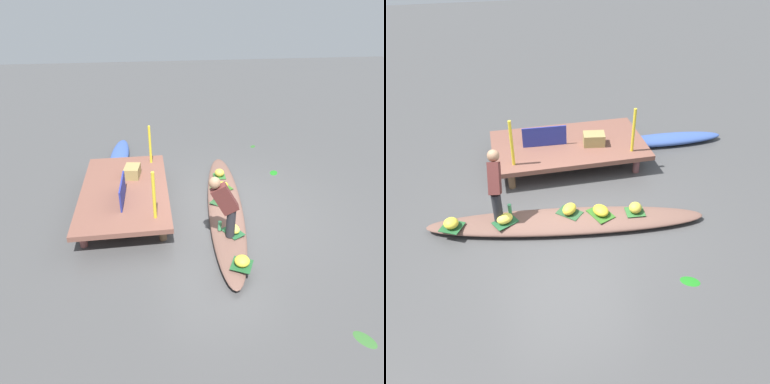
# 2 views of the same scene
# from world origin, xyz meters

# --- Properties ---
(canal_water) EXTENTS (40.00, 40.00, 0.00)m
(canal_water) POSITION_xyz_m (0.00, 0.00, 0.00)
(canal_water) COLOR #454445
(canal_water) RESTS_ON ground
(dock_platform) EXTENTS (3.20, 1.80, 0.44)m
(dock_platform) POSITION_xyz_m (0.45, 2.08, 0.38)
(dock_platform) COLOR brown
(dock_platform) RESTS_ON ground
(vendor_boat) EXTENTS (4.84, 1.41, 0.19)m
(vendor_boat) POSITION_xyz_m (0.00, 0.00, 0.09)
(vendor_boat) COLOR brown
(vendor_boat) RESTS_ON ground
(moored_boat) EXTENTS (2.69, 0.60, 0.21)m
(moored_boat) POSITION_xyz_m (2.80, 2.34, 0.11)
(moored_boat) COLOR #37529A
(moored_boat) RESTS_ON ground
(leaf_mat_0) EXTENTS (0.47, 0.42, 0.01)m
(leaf_mat_0) POSITION_xyz_m (-1.04, 0.09, 0.19)
(leaf_mat_0) COLOR #205530
(leaf_mat_0) RESTS_ON vendor_boat
(banana_bunch_0) EXTENTS (0.34, 0.31, 0.16)m
(banana_bunch_0) POSITION_xyz_m (-1.04, 0.09, 0.27)
(banana_bunch_0) COLOR #F6E24C
(banana_bunch_0) RESTS_ON vendor_boat
(leaf_mat_1) EXTENTS (0.46, 0.53, 0.01)m
(leaf_mat_1) POSITION_xyz_m (0.59, -0.05, 0.19)
(leaf_mat_1) COLOR #2D601E
(leaf_mat_1) RESTS_ON vendor_boat
(banana_bunch_1) EXTENTS (0.34, 0.38, 0.15)m
(banana_bunch_1) POSITION_xyz_m (0.59, -0.05, 0.27)
(banana_bunch_1) COLOR gold
(banana_bunch_1) RESTS_ON vendor_boat
(leaf_mat_2) EXTENTS (0.49, 0.48, 0.01)m
(leaf_mat_2) POSITION_xyz_m (0.07, 0.10, 0.19)
(leaf_mat_2) COLOR #264F2B
(leaf_mat_2) RESTS_ON vendor_boat
(banana_bunch_2) EXTENTS (0.36, 0.36, 0.17)m
(banana_bunch_2) POSITION_xyz_m (0.07, 0.10, 0.28)
(banana_bunch_2) COLOR yellow
(banana_bunch_2) RESTS_ON vendor_boat
(leaf_mat_3) EXTENTS (0.45, 0.44, 0.01)m
(leaf_mat_3) POSITION_xyz_m (-1.92, 0.16, 0.19)
(leaf_mat_3) COLOR #1E5329
(leaf_mat_3) RESTS_ON vendor_boat
(banana_bunch_3) EXTENTS (0.30, 0.30, 0.16)m
(banana_bunch_3) POSITION_xyz_m (-1.92, 0.16, 0.27)
(banana_bunch_3) COLOR yellow
(banana_bunch_3) RESTS_ON vendor_boat
(leaf_mat_4) EXTENTS (0.34, 0.31, 0.01)m
(leaf_mat_4) POSITION_xyz_m (1.18, -0.12, 0.19)
(leaf_mat_4) COLOR #2C622C
(leaf_mat_4) RESTS_ON vendor_boat
(banana_bunch_4) EXTENTS (0.31, 0.31, 0.19)m
(banana_bunch_4) POSITION_xyz_m (1.18, -0.12, 0.28)
(banana_bunch_4) COLOR gold
(banana_bunch_4) RESTS_ON vendor_boat
(vendor_person) EXTENTS (0.25, 0.54, 1.18)m
(vendor_person) POSITION_xyz_m (-1.12, 0.29, 0.87)
(vendor_person) COLOR #28282D
(vendor_person) RESTS_ON vendor_boat
(water_bottle) EXTENTS (0.07, 0.07, 0.19)m
(water_bottle) POSITION_xyz_m (-0.94, 0.32, 0.28)
(water_bottle) COLOR #4EAD6E
(water_bottle) RESTS_ON vendor_boat
(market_banner) EXTENTS (0.91, 0.07, 0.43)m
(market_banner) POSITION_xyz_m (-0.05, 2.08, 0.66)
(market_banner) COLOR navy
(market_banner) RESTS_ON dock_platform
(railing_post_west) EXTENTS (0.06, 0.06, 0.92)m
(railing_post_west) POSITION_xyz_m (-0.75, 1.48, 0.91)
(railing_post_west) COLOR yellow
(railing_post_west) RESTS_ON dock_platform
(railing_post_east) EXTENTS (0.06, 0.06, 0.92)m
(railing_post_east) POSITION_xyz_m (1.65, 1.48, 0.91)
(railing_post_east) COLOR yellow
(railing_post_east) RESTS_ON dock_platform
(produce_crate) EXTENTS (0.48, 0.38, 0.25)m
(produce_crate) POSITION_xyz_m (0.97, 1.92, 0.57)
(produce_crate) COLOR olive
(produce_crate) RESTS_ON dock_platform
(drifting_plant_2) EXTENTS (0.35, 0.31, 0.01)m
(drifting_plant_2) POSITION_xyz_m (1.54, -1.64, 0.00)
(drifting_plant_2) COLOR #1C751C
(drifting_plant_2) RESTS_ON ground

